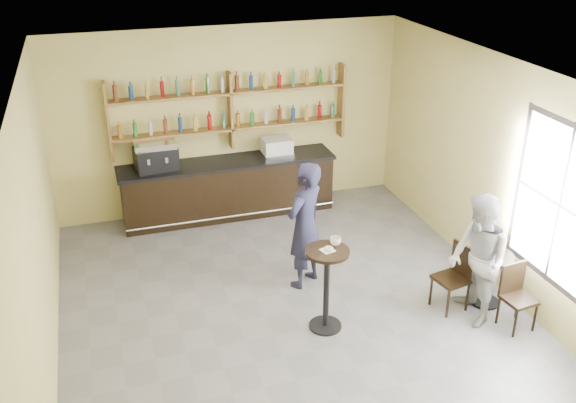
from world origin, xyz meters
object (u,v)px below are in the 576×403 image
object	(u,v)px
espresso_machine	(156,155)
chair_west	(451,278)
pastry_case	(277,147)
chair_south	(519,299)
bar_counter	(228,188)
cafe_table	(488,279)
patron_second	(478,260)
man_main	(305,225)
pedestal_table	(326,290)

from	to	relation	value
espresso_machine	chair_west	distance (m)	5.06
pastry_case	chair_south	xyz separation A→B (m)	(1.91, -4.35, -0.72)
bar_counter	pastry_case	world-z (taller)	pastry_case
espresso_machine	cafe_table	size ratio (longest dim) A/B	0.89
bar_counter	patron_second	bearing A→B (deg)	-59.50
chair_south	patron_second	xyz separation A→B (m)	(-0.44, 0.35, 0.44)
patron_second	cafe_table	bearing A→B (deg)	130.38
espresso_machine	chair_west	size ratio (longest dim) A/B	0.72
pastry_case	patron_second	size ratio (longest dim) A/B	0.29
man_main	patron_second	distance (m)	2.34
bar_counter	chair_west	world-z (taller)	bar_counter
bar_counter	cafe_table	bearing A→B (deg)	-53.79
pedestal_table	cafe_table	world-z (taller)	pedestal_table
bar_counter	patron_second	xyz separation A→B (m)	(2.35, -4.00, 0.38)
cafe_table	patron_second	size ratio (longest dim) A/B	0.43
espresso_machine	pedestal_table	bearing A→B (deg)	-72.68
chair_west	patron_second	bearing A→B (deg)	17.00
chair_west	man_main	bearing A→B (deg)	-136.70
cafe_table	patron_second	xyz separation A→B (m)	(-0.39, -0.25, 0.50)
espresso_machine	pastry_case	bearing A→B (deg)	-7.05
chair_south	bar_counter	bearing A→B (deg)	116.70
pedestal_table	cafe_table	distance (m)	2.30
chair_west	chair_south	bearing A→B (deg)	31.45
bar_counter	cafe_table	world-z (taller)	bar_counter
bar_counter	cafe_table	size ratio (longest dim) A/B	4.90
patron_second	chair_west	bearing A→B (deg)	-143.87
pedestal_table	chair_west	bearing A→B (deg)	-3.04
cafe_table	espresso_machine	bearing A→B (deg)	136.30
bar_counter	pedestal_table	world-z (taller)	pedestal_table
pastry_case	pedestal_table	xyz separation A→B (m)	(-0.43, -3.60, -0.58)
pedestal_table	chair_west	xyz separation A→B (m)	(1.74, -0.09, -0.11)
espresso_machine	man_main	world-z (taller)	man_main
espresso_machine	pastry_case	size ratio (longest dim) A/B	1.31
bar_counter	pedestal_table	distance (m)	3.63
pastry_case	cafe_table	size ratio (longest dim) A/B	0.68
cafe_table	chair_south	size ratio (longest dim) A/B	0.87
pedestal_table	man_main	size ratio (longest dim) A/B	0.61
chair_south	patron_second	world-z (taller)	patron_second
pedestal_table	man_main	xyz separation A→B (m)	(0.08, 1.09, 0.36)
bar_counter	pastry_case	bearing A→B (deg)	0.00
bar_counter	man_main	world-z (taller)	man_main
espresso_machine	chair_south	bearing A→B (deg)	-54.63
chair_south	patron_second	distance (m)	0.72
cafe_table	chair_west	world-z (taller)	chair_west
man_main	cafe_table	bearing A→B (deg)	115.03
cafe_table	chair_west	xyz separation A→B (m)	(-0.55, 0.05, 0.09)
espresso_machine	bar_counter	bearing A→B (deg)	-7.05
espresso_machine	pastry_case	world-z (taller)	espresso_machine
bar_counter	chair_west	bearing A→B (deg)	-59.32
pastry_case	patron_second	world-z (taller)	patron_second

